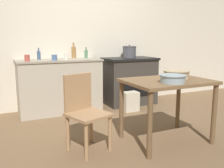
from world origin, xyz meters
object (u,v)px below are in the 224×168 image
mixing_bowl_small (173,78)px  bottle_mid_left (39,55)px  stove (129,81)px  stock_pot (129,52)px  mixing_bowl_large (176,74)px  work_table (167,90)px  cup_center (66,56)px  cup_center_right (54,58)px  bottle_left (74,52)px  flour_sack (130,101)px  bottle_far_left (86,54)px  cup_center_left (27,58)px  chair (85,110)px

mixing_bowl_small → bottle_mid_left: bearing=118.2°
stove → stock_pot: (0.02, 0.05, 0.54)m
mixing_bowl_large → bottle_mid_left: 2.26m
mixing_bowl_large → mixing_bowl_small: (-0.24, -0.23, -0.00)m
work_table → cup_center: 1.86m
mixing_bowl_large → cup_center_right: bearing=127.2°
bottle_left → mixing_bowl_small: bearing=-77.5°
flour_sack → bottle_left: bottle_left is taller
stove → work_table: stove is taller
stove → bottle_left: 1.17m
bottle_far_left → cup_center_left: bottle_far_left is taller
mixing_bowl_small → bottle_left: 2.21m
bottle_far_left → cup_center: 0.45m
mixing_bowl_large → cup_center: 1.87m
mixing_bowl_large → cup_center: size_ratio=3.11×
bottle_mid_left → bottle_left: bearing=10.2°
stove → cup_center: bearing=-175.7°
cup_center_left → bottle_far_left: bearing=14.2°
stove → cup_center_right: bearing=-172.5°
bottle_mid_left → cup_center: (0.40, -0.19, -0.02)m
work_table → cup_center_right: (-0.98, 1.57, 0.30)m
chair → flour_sack: bearing=23.6°
mixing_bowl_small → cup_center_left: size_ratio=2.90×
flour_sack → cup_center_right: (-1.21, 0.27, 0.77)m
work_table → cup_center_right: bearing=122.1°
bottle_mid_left → stock_pot: bearing=-1.6°
stove → cup_center: 1.33m
bottle_left → cup_center_right: 0.59m
chair → stock_pot: stock_pot is taller
bottle_left → cup_center_right: size_ratio=2.93×
chair → bottle_left: (0.41, 1.77, 0.54)m
chair → bottle_left: bearing=57.9°
stock_pot → cup_center_left: 1.88m
stove → cup_center: (-1.23, -0.09, 0.50)m
flour_sack → cup_center_left: size_ratio=3.34×
bottle_left → cup_center_left: bearing=-155.7°
bottle_mid_left → chair: bearing=-82.9°
mixing_bowl_large → mixing_bowl_small: bearing=-136.1°
bottle_mid_left → cup_center_left: bearing=-128.7°
stove → mixing_bowl_small: size_ratio=3.34×
bottle_mid_left → bottle_far_left: bearing=-0.5°
bottle_mid_left → cup_center_right: 0.35m
chair → cup_center: size_ratio=8.31×
chair → stock_pot: bearing=29.2°
mixing_bowl_large → work_table: bearing=-163.8°
bottle_far_left → work_table: bearing=-78.9°
mixing_bowl_small → bottle_far_left: 2.06m
flour_sack → cup_center_right: size_ratio=3.63×
work_table → stock_pot: bearing=75.0°
bottle_left → bottle_mid_left: 0.63m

